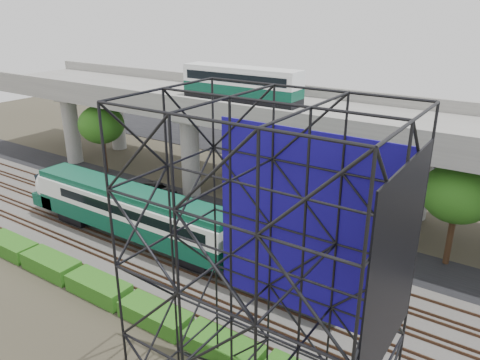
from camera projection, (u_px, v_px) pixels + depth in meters
The scene contains 13 objects.
ground at pixel (189, 283), 31.92m from camera, with size 140.00×140.00×0.00m, color #474233.
ballast_bed at pixel (207, 269), 33.44m from camera, with size 90.00×12.00×0.20m, color slate.
service_road at pixel (267, 226), 40.06m from camera, with size 90.00×5.00×0.08m, color black.
parking_lot at pixel (364, 156), 58.30m from camera, with size 90.00×18.00×0.08m, color black.
harbor_water at pixel (412, 122), 75.38m from camera, with size 140.00×40.00×0.03m, color slate.
rail_tracks at pixel (207, 267), 33.37m from camera, with size 90.00×9.52×0.16m.
commuter_train at pixel (151, 217), 35.17m from camera, with size 29.30×3.06×4.30m.
overpass at pixel (296, 119), 41.67m from camera, with size 80.00×12.00×12.40m.
scaffold_tower at pixel (264, 301), 17.51m from camera, with size 9.36×6.36×15.00m.
hedge_strip at pixel (155, 314), 27.86m from camera, with size 34.60×1.80×1.20m.
trees at pixel (257, 140), 44.92m from camera, with size 40.94×16.94×7.69m.
suv at pixel (159, 190), 45.86m from camera, with size 2.11×4.58×1.27m, color black.
parked_cars at pixel (377, 155), 56.83m from camera, with size 37.39×9.29×1.19m.
Camera 1 is at (18.14, -20.74, 17.94)m, focal length 35.00 mm.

